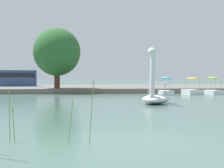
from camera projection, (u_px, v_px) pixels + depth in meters
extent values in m
plane|color=#47665B|center=(127.00, 142.00, 7.46)|extent=(609.05, 609.05, 0.00)
cube|color=#6B665B|center=(85.00, 88.00, 39.51)|extent=(116.70, 19.19, 0.46)
ellipsoid|color=white|center=(156.00, 99.00, 18.43)|extent=(2.47, 2.88, 0.53)
cylinder|color=white|center=(152.00, 75.00, 17.67)|extent=(0.49, 0.59, 2.49)
sphere|color=white|center=(152.00, 52.00, 17.53)|extent=(0.64, 0.64, 0.47)
cone|color=yellow|center=(151.00, 52.00, 17.35)|extent=(0.41, 0.45, 0.26)
cube|color=white|center=(157.00, 83.00, 18.59)|extent=(1.50, 1.46, 0.08)
cylinder|color=silver|center=(148.00, 89.00, 18.79)|extent=(0.04, 0.04, 0.63)
cylinder|color=silver|center=(165.00, 89.00, 18.41)|extent=(0.04, 0.04, 0.63)
cube|color=white|center=(166.00, 93.00, 28.42)|extent=(1.09, 1.89, 0.37)
ellipsoid|color=#2DB7D1|center=(166.00, 78.00, 28.40)|extent=(0.92, 1.14, 0.20)
cylinder|color=#B7B7BF|center=(161.00, 84.00, 28.82)|extent=(0.04, 0.04, 1.12)
cylinder|color=#B7B7BF|center=(169.00, 84.00, 28.88)|extent=(0.04, 0.04, 1.12)
cylinder|color=#B7B7BF|center=(163.00, 84.00, 27.94)|extent=(0.04, 0.04, 1.12)
cylinder|color=#B7B7BF|center=(171.00, 84.00, 27.99)|extent=(0.04, 0.04, 1.12)
cube|color=white|center=(192.00, 92.00, 28.70)|extent=(1.43, 2.10, 0.44)
ellipsoid|color=yellow|center=(192.00, 78.00, 28.68)|extent=(1.29, 1.01, 0.20)
cylinder|color=#B7B7BF|center=(185.00, 84.00, 28.97)|extent=(0.04, 0.04, 0.99)
cylinder|color=#B7B7BF|center=(196.00, 84.00, 29.14)|extent=(0.04, 0.04, 0.99)
cylinder|color=#B7B7BF|center=(189.00, 84.00, 28.24)|extent=(0.04, 0.04, 0.99)
cylinder|color=#B7B7BF|center=(199.00, 84.00, 28.41)|extent=(0.04, 0.04, 0.99)
cube|color=white|center=(213.00, 92.00, 29.54)|extent=(1.55, 2.27, 0.35)
ellipsoid|color=#8CCC38|center=(213.00, 78.00, 29.51)|extent=(1.30, 1.22, 0.20)
cylinder|color=#B7B7BF|center=(206.00, 84.00, 29.82)|extent=(0.04, 0.04, 1.14)
cylinder|color=#B7B7BF|center=(215.00, 84.00, 30.05)|extent=(0.04, 0.04, 1.14)
cylinder|color=#B7B7BF|center=(211.00, 84.00, 29.00)|extent=(0.04, 0.04, 1.14)
cylinder|color=#B7B7BF|center=(221.00, 84.00, 29.23)|extent=(0.04, 0.04, 1.14)
cylinder|color=#4C3823|center=(57.00, 77.00, 31.69)|extent=(0.55, 0.55, 2.24)
ellipsoid|color=#2D662D|center=(57.00, 52.00, 31.65)|extent=(6.18, 6.32, 4.71)
cube|color=navy|center=(18.00, 78.00, 39.34)|extent=(4.58, 2.24, 1.94)
cube|color=black|center=(18.00, 75.00, 39.34)|extent=(4.23, 2.24, 0.54)
cylinder|color=#669942|center=(10.00, 115.00, 7.45)|extent=(0.02, 0.07, 1.24)
cylinder|color=#669942|center=(71.00, 120.00, 7.50)|extent=(0.12, 0.02, 1.01)
cylinder|color=#669942|center=(14.00, 124.00, 7.61)|extent=(0.05, 0.12, 0.81)
cylinder|color=#669942|center=(91.00, 112.00, 7.27)|extent=(0.10, 0.20, 1.42)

